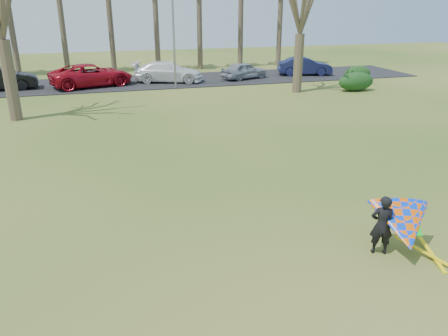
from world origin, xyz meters
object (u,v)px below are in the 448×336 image
object	(u,v)px
car_1	(0,79)
streetlight	(175,25)
kite_flyer	(402,225)
car_5	(305,66)
car_2	(92,75)
car_3	(168,72)
car_4	(244,70)

from	to	relation	value
car_1	streetlight	bearing A→B (deg)	-104.86
kite_flyer	car_1	bearing A→B (deg)	116.92
car_5	car_2	bearing A→B (deg)	106.31
streetlight	car_3	world-z (taller)	streetlight
car_5	kite_flyer	size ratio (longest dim) A/B	1.93
car_3	kite_flyer	world-z (taller)	kite_flyer
streetlight	car_1	xyz separation A→B (m)	(-12.40, 2.33, -3.59)
streetlight	car_2	size ratio (longest dim) A/B	1.33
car_5	kite_flyer	bearing A→B (deg)	173.29
car_3	car_5	bearing A→B (deg)	-71.73
car_1	car_5	bearing A→B (deg)	-93.51
car_2	car_3	bearing A→B (deg)	-104.21
car_4	car_5	xyz separation A→B (m)	(5.68, 0.48, 0.08)
car_1	car_5	distance (m)	24.03
car_3	car_4	world-z (taller)	car_3
car_3	kite_flyer	distance (m)	26.80
car_1	car_2	distance (m)	6.29
car_2	car_3	world-z (taller)	car_2
car_5	kite_flyer	xyz separation A→B (m)	(-10.47, -27.01, 0.02)
streetlight	car_4	size ratio (longest dim) A/B	2.01
car_5	car_3	bearing A→B (deg)	105.67
car_2	kite_flyer	world-z (taller)	kite_flyer
car_2	car_4	size ratio (longest dim) A/B	1.51
car_1	car_4	world-z (taller)	car_1
streetlight	car_4	world-z (taller)	streetlight
car_4	car_3	bearing A→B (deg)	67.30
car_3	car_4	bearing A→B (deg)	-75.07
streetlight	car_3	xyz separation A→B (m)	(-0.28, 2.38, -3.62)
kite_flyer	car_5	bearing A→B (deg)	68.82
car_5	streetlight	bearing A→B (deg)	117.22
streetlight	car_1	distance (m)	13.12
car_2	car_1	bearing A→B (deg)	70.21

